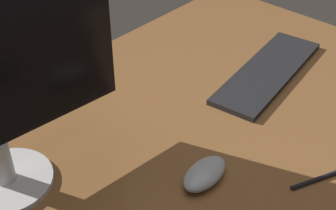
{
  "coord_description": "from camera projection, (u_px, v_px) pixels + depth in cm",
  "views": [
    {
      "loc": [
        -56.72,
        -48.74,
        68.34
      ],
      "look_at": [
        3.45,
        5.48,
        8.0
      ],
      "focal_mm": 52.63,
      "sensor_mm": 36.0,
      "label": 1
    }
  ],
  "objects": [
    {
      "name": "computer_mouse",
      "position": [
        205.0,
        174.0,
        0.91
      ],
      "size": [
        11.15,
        6.6,
        3.24
      ],
      "primitive_type": "ellipsoid",
      "rotation": [
        0.0,
        0.0,
        0.06
      ],
      "color": "#999EA5",
      "rests_on": "desk"
    },
    {
      "name": "pen",
      "position": [
        321.0,
        178.0,
        0.92
      ],
      "size": [
        12.28,
        6.15,
        0.84
      ],
      "primitive_type": "cylinder",
      "rotation": [
        0.0,
        1.57,
        -0.42
      ],
      "color": "black",
      "rests_on": "desk"
    },
    {
      "name": "desk",
      "position": [
        177.0,
        151.0,
        1.0
      ],
      "size": [
        140.0,
        84.0,
        2.0
      ],
      "primitive_type": "cube",
      "color": "brown",
      "rests_on": "ground"
    },
    {
      "name": "keyboard",
      "position": [
        268.0,
        72.0,
        1.21
      ],
      "size": [
        40.05,
        16.75,
        1.3
      ],
      "primitive_type": "cube",
      "rotation": [
        0.0,
        0.0,
        0.13
      ],
      "color": "black",
      "rests_on": "desk"
    }
  ]
}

